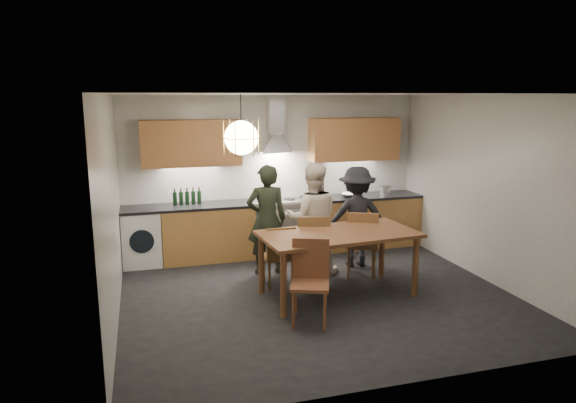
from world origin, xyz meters
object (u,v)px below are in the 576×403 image
object	(u,v)px
person_left	(267,220)
mixing_bowl	(348,195)
chair_back_left	(279,253)
stock_pot	(385,190)
person_right	(356,217)
wine_bottles	(187,196)
chair_front	(310,275)
person_mid	(312,219)
dining_table	(338,240)

from	to	relation	value
person_left	mixing_bowl	xyz separation A→B (m)	(1.63, 0.83, 0.12)
chair_back_left	stock_pot	distance (m)	2.85
person_right	mixing_bowl	distance (m)	0.92
person_right	wine_bottles	distance (m)	2.67
chair_front	person_left	distance (m)	1.77
chair_front	person_mid	xyz separation A→B (m)	(0.56, 1.58, 0.27)
chair_front	person_right	distance (m)	2.17
person_left	person_right	bearing A→B (deg)	-177.16
wine_bottles	mixing_bowl	bearing A→B (deg)	-2.82
mixing_bowl	wine_bottles	distance (m)	2.69
chair_front	stock_pot	distance (m)	3.51
dining_table	mixing_bowl	world-z (taller)	mixing_bowl
person_mid	stock_pot	size ratio (longest dim) A/B	8.59
chair_back_left	mixing_bowl	xyz separation A→B (m)	(1.62, 1.50, 0.43)
stock_pot	chair_front	bearing A→B (deg)	-130.48
person_mid	chair_front	bearing A→B (deg)	84.81
chair_back_left	wine_bottles	distance (m)	2.02
chair_front	wine_bottles	xyz separation A→B (m)	(-1.14, 2.71, 0.48)
chair_back_left	person_right	world-z (taller)	person_right
stock_pot	wine_bottles	distance (m)	3.40
chair_back_left	mixing_bowl	distance (m)	2.25
mixing_bowl	wine_bottles	bearing A→B (deg)	177.18
person_left	person_right	world-z (taller)	person_left
chair_back_left	person_right	xyz separation A→B (m)	(1.39, 0.62, 0.27)
person_left	wine_bottles	distance (m)	1.45
chair_front	wine_bottles	bearing A→B (deg)	133.50
person_mid	stock_pot	xyz separation A→B (m)	(1.70, 1.07, 0.15)
chair_front	stock_pot	world-z (taller)	stock_pot
dining_table	chair_front	distance (m)	0.90
dining_table	person_right	size ratio (longest dim) A/B	1.36
dining_table	wine_bottles	xyz separation A→B (m)	(-1.74, 2.07, 0.28)
person_right	wine_bottles	xyz separation A→B (m)	(-2.45, 1.01, 0.26)
person_left	wine_bottles	bearing A→B (deg)	-38.18
chair_front	person_left	bearing A→B (deg)	113.58
person_left	chair_back_left	bearing A→B (deg)	95.25
chair_back_left	wine_bottles	world-z (taller)	wine_bottles
mixing_bowl	dining_table	bearing A→B (deg)	-116.02
wine_bottles	person_left	bearing A→B (deg)	-42.57
chair_front	person_right	world-z (taller)	person_right
mixing_bowl	wine_bottles	size ratio (longest dim) A/B	0.62
dining_table	person_left	world-z (taller)	person_left
stock_pot	chair_back_left	bearing A→B (deg)	-146.21
person_mid	person_right	xyz separation A→B (m)	(0.75, 0.12, -0.05)
dining_table	person_left	distance (m)	1.30
dining_table	stock_pot	xyz separation A→B (m)	(1.66, 2.01, 0.21)
person_right	wine_bottles	bearing A→B (deg)	-13.30
chair_front	chair_back_left	bearing A→B (deg)	114.82
stock_pot	wine_bottles	world-z (taller)	wine_bottles
chair_front	wine_bottles	size ratio (longest dim) A/B	2.17
chair_back_left	mixing_bowl	world-z (taller)	mixing_bowl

